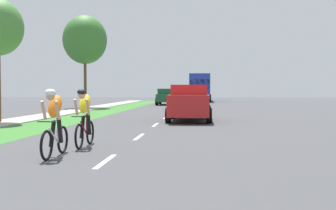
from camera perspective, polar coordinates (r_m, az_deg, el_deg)
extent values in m
plane|color=#424244|center=(21.31, -0.79, -2.06)|extent=(120.00, 120.00, 0.00)
cube|color=#38722D|center=(22.33, -13.34, -1.92)|extent=(2.54, 70.00, 0.01)
cube|color=#9E998E|center=(23.13, -18.59, -1.83)|extent=(1.92, 70.00, 0.10)
cube|color=white|center=(9.20, -8.61, -7.66)|extent=(0.12, 1.80, 0.01)
cube|color=white|center=(13.74, -4.02, -4.39)|extent=(0.12, 1.80, 0.01)
cube|color=white|center=(18.34, -1.74, -2.74)|extent=(0.12, 1.80, 0.01)
cube|color=white|center=(22.96, -0.37, -1.75)|extent=(0.12, 1.80, 0.01)
cube|color=white|center=(27.61, 0.53, -1.09)|extent=(0.12, 1.80, 0.01)
cube|color=white|center=(32.25, 1.17, -0.62)|extent=(0.12, 1.80, 0.01)
cube|color=white|center=(36.91, 1.66, -0.27)|extent=(0.12, 1.80, 0.01)
cube|color=white|center=(41.56, 2.03, 0.00)|extent=(0.12, 1.80, 0.01)
cube|color=white|center=(46.22, 2.33, 0.22)|extent=(0.12, 1.80, 0.01)
cube|color=white|center=(50.88, 2.57, 0.40)|extent=(0.12, 1.80, 0.01)
torus|color=black|center=(10.46, -14.31, -4.66)|extent=(0.06, 0.68, 0.68)
torus|color=black|center=(9.49, -16.40, -5.37)|extent=(0.06, 0.68, 0.68)
cylinder|color=silver|center=(9.86, -15.51, -4.03)|extent=(0.04, 0.59, 0.43)
cylinder|color=silver|center=(10.11, -14.96, -3.30)|extent=(0.04, 0.04, 0.55)
cylinder|color=silver|center=(9.87, -15.43, -2.09)|extent=(0.03, 0.55, 0.03)
cylinder|color=black|center=(9.46, -16.38, -2.23)|extent=(0.42, 0.02, 0.02)
ellipsoid|color=orange|center=(9.92, -15.31, -0.16)|extent=(0.30, 0.54, 0.63)
sphere|color=tan|center=(9.65, -15.90, 1.19)|extent=(0.20, 0.20, 0.20)
ellipsoid|color=white|center=(9.65, -15.91, 1.67)|extent=(0.24, 0.28, 0.16)
cylinder|color=tan|center=(9.72, -16.76, -0.70)|extent=(0.07, 0.26, 0.45)
cylinder|color=tan|center=(9.61, -14.99, -0.71)|extent=(0.07, 0.26, 0.45)
cylinder|color=black|center=(10.08, -15.65, -3.89)|extent=(0.10, 0.30, 0.60)
cylinder|color=black|center=(9.95, -14.68, -3.38)|extent=(0.10, 0.25, 0.61)
torus|color=black|center=(12.04, -10.68, -3.73)|extent=(0.06, 0.68, 0.68)
torus|color=black|center=(11.05, -12.14, -4.27)|extent=(0.06, 0.68, 0.68)
cylinder|color=maroon|center=(11.43, -11.53, -3.15)|extent=(0.04, 0.59, 0.43)
cylinder|color=maroon|center=(11.69, -11.14, -2.54)|extent=(0.04, 0.04, 0.55)
cylinder|color=maroon|center=(11.45, -11.47, -1.48)|extent=(0.03, 0.55, 0.03)
cylinder|color=black|center=(11.02, -12.13, -1.57)|extent=(0.42, 0.02, 0.02)
ellipsoid|color=yellow|center=(11.51, -11.39, 0.18)|extent=(0.30, 0.54, 0.63)
sphere|color=tan|center=(11.23, -11.80, 1.36)|extent=(0.20, 0.20, 0.20)
ellipsoid|color=black|center=(11.23, -11.80, 1.76)|extent=(0.24, 0.28, 0.16)
cylinder|color=tan|center=(11.29, -12.56, -0.27)|extent=(0.07, 0.26, 0.45)
cylinder|color=tan|center=(11.20, -11.00, -0.28)|extent=(0.07, 0.26, 0.45)
cylinder|color=black|center=(11.65, -11.72, -3.05)|extent=(0.10, 0.30, 0.60)
cylinder|color=black|center=(11.54, -10.85, -2.60)|extent=(0.10, 0.25, 0.61)
cube|color=red|center=(20.58, 3.01, 0.04)|extent=(1.90, 4.70, 1.00)
cube|color=red|center=(20.76, 3.03, 2.05)|extent=(1.71, 2.91, 0.52)
cube|color=#1E2833|center=(19.51, 2.90, 1.69)|extent=(1.56, 0.08, 0.44)
cylinder|color=black|center=(19.25, 0.03, -1.44)|extent=(0.25, 0.72, 0.72)
cylinder|color=black|center=(19.18, 5.70, -1.46)|extent=(0.25, 0.72, 0.72)
cylinder|color=black|center=(22.06, 0.66, -0.98)|extent=(0.25, 0.72, 0.72)
cylinder|color=black|center=(22.00, 5.60, -1.00)|extent=(0.25, 0.72, 0.72)
cube|color=silver|center=(32.00, 3.97, 0.49)|extent=(1.76, 4.30, 0.76)
cube|color=silver|center=(32.14, 3.98, 1.61)|extent=(1.55, 2.24, 0.52)
cube|color=#1E2833|center=(31.17, 3.94, 1.55)|extent=(1.44, 0.08, 0.44)
cylinder|color=black|center=(30.71, 2.28, -0.17)|extent=(0.22, 0.64, 0.64)
cylinder|color=black|center=(30.68, 5.57, -0.18)|extent=(0.22, 0.64, 0.64)
cylinder|color=black|center=(33.37, 2.50, 0.01)|extent=(0.22, 0.64, 0.64)
cylinder|color=black|center=(33.34, 5.52, 0.00)|extent=(0.22, 0.64, 0.64)
cube|color=#194C2D|center=(42.26, 0.00, 1.01)|extent=(1.96, 5.10, 0.76)
cube|color=#194C2D|center=(41.49, -0.09, 1.82)|extent=(1.80, 1.78, 0.64)
cube|color=#1E2833|center=(40.78, -0.18, 1.78)|extent=(1.67, 0.08, 0.52)
cube|color=#194C2D|center=(43.35, -1.07, 1.44)|extent=(0.08, 2.81, 0.40)
cube|color=#194C2D|center=(43.20, 1.31, 1.43)|extent=(0.08, 2.81, 0.40)
cube|color=#194C2D|center=(44.75, 0.28, 1.46)|extent=(1.80, 0.08, 0.40)
cylinder|color=black|center=(40.84, -1.55, 0.49)|extent=(0.26, 0.76, 0.76)
cylinder|color=black|center=(40.67, 1.19, 0.49)|extent=(0.26, 0.76, 0.76)
cylinder|color=black|center=(43.88, -1.10, 0.61)|extent=(0.26, 0.76, 0.76)
cylinder|color=black|center=(43.72, 1.46, 0.60)|extent=(0.26, 0.76, 0.76)
cube|color=#23389E|center=(54.99, 4.45, 2.53)|extent=(2.50, 11.60, 3.10)
cube|color=#1E2833|center=(54.99, 4.45, 2.95)|extent=(2.52, 10.67, 0.64)
cube|color=#1E2833|center=(49.22, 4.39, 2.87)|extent=(2.25, 0.06, 1.20)
cylinder|color=black|center=(51.26, 3.01, 0.94)|extent=(0.28, 0.96, 0.96)
cylinder|color=black|center=(51.23, 5.80, 0.93)|extent=(0.28, 0.96, 0.96)
cylinder|color=black|center=(58.21, 3.24, 1.09)|extent=(0.28, 0.96, 0.96)
cylinder|color=black|center=(58.19, 5.70, 1.08)|extent=(0.28, 0.96, 0.96)
cylinder|color=brown|center=(36.07, -11.34, 3.05)|extent=(0.24, 0.24, 4.30)
ellipsoid|color=#38722D|center=(36.31, -11.38, 8.81)|extent=(3.74, 3.74, 4.11)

